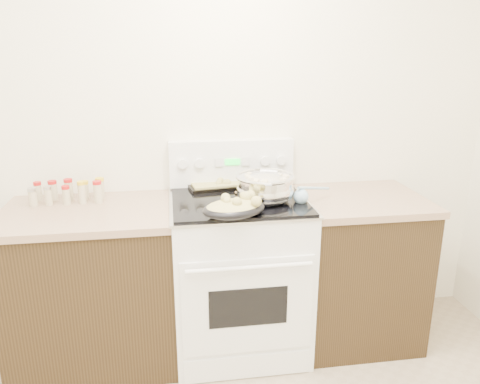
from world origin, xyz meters
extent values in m
cube|color=white|center=(0.00, 1.77, 1.35)|extent=(4.00, 0.05, 2.70)
cube|color=black|center=(-0.48, 1.43, 0.44)|extent=(0.90, 0.64, 0.88)
cube|color=brown|center=(-0.48, 1.43, 0.90)|extent=(0.93, 0.67, 0.04)
cube|color=black|center=(1.08, 1.43, 0.44)|extent=(0.70, 0.64, 0.88)
cube|color=brown|center=(1.08, 1.43, 0.90)|extent=(0.73, 0.67, 0.04)
cube|color=white|center=(0.35, 1.42, 0.46)|extent=(0.76, 0.66, 0.92)
cube|color=white|center=(0.35, 1.08, 0.45)|extent=(0.70, 0.01, 0.55)
cube|color=black|center=(0.35, 1.08, 0.46)|extent=(0.42, 0.01, 0.22)
cylinder|color=white|center=(0.35, 1.04, 0.70)|extent=(0.65, 0.02, 0.02)
cube|color=white|center=(0.35, 1.09, 0.08)|extent=(0.70, 0.01, 0.14)
cube|color=silver|center=(0.35, 1.42, 0.93)|extent=(0.78, 0.68, 0.01)
cube|color=black|center=(0.35, 1.42, 0.94)|extent=(0.74, 0.64, 0.01)
cube|color=white|center=(0.35, 1.72, 1.08)|extent=(0.76, 0.07, 0.28)
cylinder|color=white|center=(0.05, 1.67, 1.10)|extent=(0.06, 0.02, 0.06)
cylinder|color=white|center=(0.15, 1.67, 1.10)|extent=(0.06, 0.02, 0.06)
cylinder|color=white|center=(0.55, 1.67, 1.10)|extent=(0.06, 0.02, 0.06)
cylinder|color=white|center=(0.65, 1.67, 1.10)|extent=(0.06, 0.02, 0.06)
cube|color=#19E533|center=(0.35, 1.67, 1.10)|extent=(0.09, 0.00, 0.04)
cube|color=silver|center=(0.27, 1.67, 1.10)|extent=(0.05, 0.00, 0.05)
cube|color=silver|center=(0.43, 1.67, 1.10)|extent=(0.05, 0.00, 0.05)
ellipsoid|color=silver|center=(0.49, 1.37, 1.01)|extent=(0.42, 0.42, 0.19)
cylinder|color=silver|center=(0.49, 1.37, 0.95)|extent=(0.18, 0.18, 0.01)
torus|color=silver|center=(0.49, 1.37, 1.08)|extent=(0.33, 0.33, 0.02)
cylinder|color=silver|center=(0.49, 1.37, 1.03)|extent=(0.31, 0.31, 0.11)
cylinder|color=brown|center=(0.49, 1.37, 1.07)|extent=(0.29, 0.29, 0.00)
cube|color=beige|center=(0.47, 1.31, 1.08)|extent=(0.03, 0.03, 0.02)
cube|color=beige|center=(0.48, 1.29, 1.08)|extent=(0.03, 0.03, 0.03)
cube|color=beige|center=(0.57, 1.29, 1.08)|extent=(0.04, 0.04, 0.03)
cube|color=beige|center=(0.41, 1.44, 1.08)|extent=(0.03, 0.03, 0.02)
cube|color=beige|center=(0.53, 1.37, 1.08)|extent=(0.03, 0.03, 0.02)
cube|color=beige|center=(0.41, 1.33, 1.08)|extent=(0.04, 0.04, 0.03)
cube|color=beige|center=(0.46, 1.32, 1.08)|extent=(0.03, 0.03, 0.02)
cube|color=beige|center=(0.39, 1.41, 1.08)|extent=(0.02, 0.02, 0.02)
cube|color=beige|center=(0.42, 1.30, 1.08)|extent=(0.04, 0.04, 0.02)
cube|color=beige|center=(0.51, 1.43, 1.08)|extent=(0.03, 0.03, 0.02)
cube|color=beige|center=(0.40, 1.37, 1.08)|extent=(0.04, 0.04, 0.02)
cube|color=beige|center=(0.57, 1.38, 1.08)|extent=(0.04, 0.04, 0.03)
cube|color=beige|center=(0.46, 1.26, 1.08)|extent=(0.04, 0.04, 0.03)
cube|color=beige|center=(0.60, 1.35, 1.08)|extent=(0.04, 0.04, 0.03)
cube|color=beige|center=(0.49, 1.44, 1.08)|extent=(0.03, 0.03, 0.02)
cube|color=beige|center=(0.43, 1.30, 1.08)|extent=(0.04, 0.04, 0.02)
cube|color=beige|center=(0.42, 1.28, 1.08)|extent=(0.03, 0.03, 0.02)
ellipsoid|color=black|center=(0.28, 1.14, 0.98)|extent=(0.38, 0.31, 0.08)
ellipsoid|color=tan|center=(0.28, 1.14, 1.00)|extent=(0.34, 0.28, 0.06)
sphere|color=tan|center=(0.25, 1.18, 1.03)|extent=(0.05, 0.05, 0.05)
sphere|color=tan|center=(0.29, 1.10, 1.03)|extent=(0.05, 0.05, 0.05)
sphere|color=tan|center=(0.34, 1.20, 1.03)|extent=(0.04, 0.04, 0.04)
sphere|color=tan|center=(0.39, 1.10, 1.03)|extent=(0.06, 0.06, 0.06)
sphere|color=tan|center=(0.25, 1.14, 1.03)|extent=(0.04, 0.04, 0.04)
sphere|color=tan|center=(0.35, 1.19, 1.03)|extent=(0.05, 0.05, 0.05)
sphere|color=tan|center=(0.38, 1.21, 1.03)|extent=(0.05, 0.05, 0.05)
sphere|color=tan|center=(0.38, 1.21, 1.03)|extent=(0.04, 0.04, 0.04)
cube|color=black|center=(0.27, 1.70, 0.95)|extent=(0.42, 0.33, 0.02)
cube|color=tan|center=(0.27, 1.70, 0.97)|extent=(0.38, 0.28, 0.02)
sphere|color=tan|center=(0.40, 1.71, 0.98)|extent=(0.03, 0.03, 0.03)
sphere|color=tan|center=(0.28, 1.68, 0.98)|extent=(0.04, 0.04, 0.04)
sphere|color=tan|center=(0.24, 1.72, 0.98)|extent=(0.03, 0.03, 0.03)
sphere|color=tan|center=(0.37, 1.77, 0.98)|extent=(0.03, 0.03, 0.03)
sphere|color=tan|center=(0.15, 1.76, 0.98)|extent=(0.04, 0.04, 0.04)
sphere|color=tan|center=(0.33, 1.76, 0.98)|extent=(0.03, 0.03, 0.03)
sphere|color=tan|center=(0.30, 1.64, 0.98)|extent=(0.04, 0.04, 0.04)
sphere|color=tan|center=(0.16, 1.73, 0.98)|extent=(0.04, 0.04, 0.04)
sphere|color=tan|center=(0.26, 1.64, 0.98)|extent=(0.04, 0.04, 0.04)
sphere|color=tan|center=(0.31, 1.64, 0.98)|extent=(0.04, 0.04, 0.04)
cylinder|color=tan|center=(0.42, 1.40, 0.95)|extent=(0.17, 0.25, 0.01)
sphere|color=tan|center=(0.37, 1.31, 0.96)|extent=(0.04, 0.04, 0.04)
sphere|color=#88B0CB|center=(0.68, 1.31, 0.98)|extent=(0.09, 0.09, 0.09)
cylinder|color=#88B0CB|center=(0.77, 1.37, 1.00)|extent=(0.24, 0.17, 0.07)
cylinder|color=#BFB28C|center=(-0.78, 1.64, 0.97)|extent=(0.04, 0.04, 0.09)
cylinder|color=#B21414|center=(-0.78, 1.64, 1.02)|extent=(0.04, 0.04, 0.02)
cylinder|color=#BFB28C|center=(-0.69, 1.63, 0.97)|extent=(0.05, 0.05, 0.10)
cylinder|color=#B21414|center=(-0.69, 1.63, 1.03)|extent=(0.05, 0.05, 0.02)
cylinder|color=#BFB28C|center=(-0.60, 1.63, 0.97)|extent=(0.05, 0.05, 0.10)
cylinder|color=#B21414|center=(-0.60, 1.63, 1.03)|extent=(0.05, 0.05, 0.02)
cylinder|color=#BFB28C|center=(-0.52, 1.63, 0.96)|extent=(0.04, 0.04, 0.09)
cylinder|color=gold|center=(-0.52, 1.63, 1.02)|extent=(0.05, 0.05, 0.02)
cylinder|color=#BFB28C|center=(-0.43, 1.64, 0.97)|extent=(0.05, 0.05, 0.10)
cylinder|color=gold|center=(-0.43, 1.64, 1.03)|extent=(0.05, 0.05, 0.02)
cylinder|color=#BFB28C|center=(-0.78, 1.53, 0.96)|extent=(0.04, 0.04, 0.09)
cylinder|color=#B2B2B7|center=(-0.78, 1.53, 1.02)|extent=(0.05, 0.05, 0.02)
cylinder|color=#BFB28C|center=(-0.70, 1.54, 0.97)|extent=(0.04, 0.04, 0.09)
cylinder|color=#B2B2B7|center=(-0.70, 1.54, 1.02)|extent=(0.04, 0.04, 0.02)
cylinder|color=#BFB28C|center=(-0.60, 1.54, 0.96)|extent=(0.04, 0.04, 0.09)
cylinder|color=#B21414|center=(-0.60, 1.54, 1.02)|extent=(0.04, 0.04, 0.02)
cylinder|color=#BFB28C|center=(-0.52, 1.55, 0.97)|extent=(0.04, 0.04, 0.11)
cylinder|color=gold|center=(-0.52, 1.55, 1.04)|extent=(0.04, 0.04, 0.02)
cylinder|color=#BFB28C|center=(-0.43, 1.54, 0.97)|extent=(0.05, 0.05, 0.11)
cylinder|color=#B21414|center=(-0.43, 1.54, 1.04)|extent=(0.05, 0.05, 0.02)
camera|label=1|loc=(-0.02, -1.06, 1.76)|focal=35.00mm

